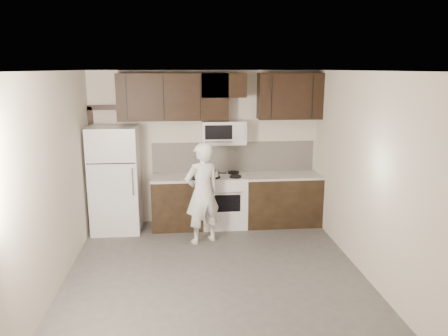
{
  "coord_description": "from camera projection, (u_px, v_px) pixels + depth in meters",
  "views": [
    {
      "loc": [
        -0.39,
        -5.38,
        2.73
      ],
      "look_at": [
        0.2,
        0.9,
        1.28
      ],
      "focal_mm": 35.0,
      "sensor_mm": 36.0,
      "label": 1
    }
  ],
  "objects": [
    {
      "name": "person",
      "position": [
        202.0,
        193.0,
        6.86
      ],
      "size": [
        0.7,
        0.61,
        1.63
      ],
      "primitive_type": "imported",
      "rotation": [
        0.0,
        0.0,
        3.59
      ],
      "color": "white",
      "rests_on": "floor"
    },
    {
      "name": "upper_cabinets",
      "position": [
        218.0,
        95.0,
        7.39
      ],
      "size": [
        3.48,
        0.35,
        0.78
      ],
      "color": "black",
      "rests_on": "back_wall"
    },
    {
      "name": "baking_tray",
      "position": [
        203.0,
        177.0,
        7.44
      ],
      "size": [
        0.46,
        0.36,
        0.02
      ],
      "primitive_type": "cube",
      "rotation": [
        0.0,
        0.0,
        0.13
      ],
      "color": "black",
      "rests_on": "counter_run"
    },
    {
      "name": "counter_run",
      "position": [
        241.0,
        200.0,
        7.71
      ],
      "size": [
        2.95,
        0.64,
        0.91
      ],
      "color": "black",
      "rests_on": "floor"
    },
    {
      "name": "door_trim",
      "position": [
        95.0,
        156.0,
        7.56
      ],
      "size": [
        0.5,
        0.08,
        2.12
      ],
      "color": "black",
      "rests_on": "floor"
    },
    {
      "name": "backsplash",
      "position": [
        234.0,
        157.0,
        7.83
      ],
      "size": [
        2.9,
        0.02,
        0.54
      ],
      "primitive_type": "cube",
      "color": "beige",
      "rests_on": "counter_run"
    },
    {
      "name": "microwave",
      "position": [
        223.0,
        132.0,
        7.53
      ],
      "size": [
        0.76,
        0.42,
        0.4
      ],
      "color": "silver",
      "rests_on": "upper_cabinets"
    },
    {
      "name": "refrigerator",
      "position": [
        115.0,
        179.0,
        7.36
      ],
      "size": [
        0.8,
        0.76,
        1.8
      ],
      "color": "silver",
      "rests_on": "floor"
    },
    {
      "name": "ceiling",
      "position": [
        215.0,
        71.0,
        5.27
      ],
      "size": [
        4.5,
        4.5,
        0.0
      ],
      "primitive_type": "plane",
      "rotation": [
        3.14,
        0.0,
        0.0
      ],
      "color": "white",
      "rests_on": "back_wall"
    },
    {
      "name": "stove",
      "position": [
        224.0,
        200.0,
        7.68
      ],
      "size": [
        0.76,
        0.66,
        0.94
      ],
      "color": "silver",
      "rests_on": "floor"
    },
    {
      "name": "pizza",
      "position": [
        203.0,
        176.0,
        7.43
      ],
      "size": [
        0.32,
        0.32,
        0.02
      ],
      "primitive_type": "cylinder",
      "rotation": [
        0.0,
        0.0,
        0.13
      ],
      "color": "#C7B286",
      "rests_on": "baking_tray"
    },
    {
      "name": "floor",
      "position": [
        215.0,
        276.0,
        5.87
      ],
      "size": [
        4.5,
        4.5,
        0.0
      ],
      "primitive_type": "plane",
      "color": "#4C4947",
      "rests_on": "ground"
    },
    {
      "name": "saucepan",
      "position": [
        215.0,
        174.0,
        7.4
      ],
      "size": [
        0.29,
        0.17,
        0.16
      ],
      "color": "silver",
      "rests_on": "stove"
    },
    {
      "name": "back_wall",
      "position": [
        206.0,
        148.0,
        7.75
      ],
      "size": [
        4.0,
        0.0,
        4.0
      ],
      "primitive_type": "plane",
      "rotation": [
        1.57,
        0.0,
        0.0
      ],
      "color": "beige",
      "rests_on": "ground"
    }
  ]
}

